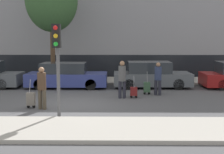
{
  "coord_description": "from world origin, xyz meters",
  "views": [
    {
      "loc": [
        1.92,
        -12.94,
        2.81
      ],
      "look_at": [
        1.73,
        1.8,
        0.95
      ],
      "focal_mm": 50.0,
      "sensor_mm": 36.0,
      "label": 1
    }
  ],
  "objects_px": {
    "trolley_left": "(31,99)",
    "pedestrian_right": "(158,77)",
    "trolley_right": "(147,87)",
    "parked_car_1": "(66,76)",
    "bare_tree_near_crossing": "(52,0)",
    "traffic_light": "(57,52)",
    "parked_bicycle": "(53,73)",
    "pedestrian_left": "(42,85)",
    "parked_car_2": "(151,75)",
    "trolley_center": "(134,91)",
    "pedestrian_center": "(122,77)"
  },
  "relations": [
    {
      "from": "parked_car_1",
      "to": "bare_tree_near_crossing",
      "type": "xyz_separation_m",
      "value": [
        -1.1,
        1.81,
        4.41
      ]
    },
    {
      "from": "pedestrian_left",
      "to": "trolley_left",
      "type": "height_order",
      "value": "pedestrian_left"
    },
    {
      "from": "trolley_left",
      "to": "pedestrian_right",
      "type": "bearing_deg",
      "value": 27.83
    },
    {
      "from": "pedestrian_left",
      "to": "pedestrian_right",
      "type": "bearing_deg",
      "value": 54.35
    },
    {
      "from": "trolley_center",
      "to": "parked_bicycle",
      "type": "relative_size",
      "value": 0.6
    },
    {
      "from": "traffic_light",
      "to": "bare_tree_near_crossing",
      "type": "relative_size",
      "value": 0.47
    },
    {
      "from": "trolley_left",
      "to": "trolley_right",
      "type": "xyz_separation_m",
      "value": [
        4.97,
        3.09,
        -0.0
      ]
    },
    {
      "from": "trolley_center",
      "to": "traffic_light",
      "type": "height_order",
      "value": "traffic_light"
    },
    {
      "from": "bare_tree_near_crossing",
      "to": "trolley_left",
      "type": "bearing_deg",
      "value": -86.0
    },
    {
      "from": "parked_bicycle",
      "to": "pedestrian_right",
      "type": "bearing_deg",
      "value": -39.74
    },
    {
      "from": "parked_car_2",
      "to": "trolley_center",
      "type": "bearing_deg",
      "value": -110.0
    },
    {
      "from": "trolley_left",
      "to": "parked_bicycle",
      "type": "bearing_deg",
      "value": 95.21
    },
    {
      "from": "pedestrian_right",
      "to": "traffic_light",
      "type": "height_order",
      "value": "traffic_light"
    },
    {
      "from": "pedestrian_left",
      "to": "parked_car_1",
      "type": "bearing_deg",
      "value": 111.24
    },
    {
      "from": "pedestrian_center",
      "to": "trolley_center",
      "type": "distance_m",
      "value": 0.88
    },
    {
      "from": "trolley_left",
      "to": "traffic_light",
      "type": "bearing_deg",
      "value": -49.88
    },
    {
      "from": "parked_car_1",
      "to": "pedestrian_center",
      "type": "xyz_separation_m",
      "value": [
        3.09,
        -3.05,
        0.33
      ]
    },
    {
      "from": "pedestrian_right",
      "to": "pedestrian_left",
      "type": "bearing_deg",
      "value": -126.44
    },
    {
      "from": "trolley_right",
      "to": "pedestrian_left",
      "type": "bearing_deg",
      "value": -143.46
    },
    {
      "from": "pedestrian_left",
      "to": "pedestrian_right",
      "type": "distance_m",
      "value": 5.86
    },
    {
      "from": "pedestrian_right",
      "to": "trolley_right",
      "type": "relative_size",
      "value": 1.4
    },
    {
      "from": "trolley_left",
      "to": "pedestrian_right",
      "type": "height_order",
      "value": "pedestrian_right"
    },
    {
      "from": "parked_car_2",
      "to": "trolley_center",
      "type": "xyz_separation_m",
      "value": [
        -1.17,
        -3.22,
        -0.36
      ]
    },
    {
      "from": "trolley_center",
      "to": "traffic_light",
      "type": "distance_m",
      "value": 5.18
    },
    {
      "from": "parked_car_2",
      "to": "bare_tree_near_crossing",
      "type": "bearing_deg",
      "value": 164.92
    },
    {
      "from": "parked_car_1",
      "to": "traffic_light",
      "type": "distance_m",
      "value": 7.08
    },
    {
      "from": "parked_car_1",
      "to": "trolley_center",
      "type": "bearing_deg",
      "value": -39.49
    },
    {
      "from": "trolley_left",
      "to": "trolley_right",
      "type": "distance_m",
      "value": 5.85
    },
    {
      "from": "trolley_left",
      "to": "bare_tree_near_crossing",
      "type": "height_order",
      "value": "bare_tree_near_crossing"
    },
    {
      "from": "trolley_center",
      "to": "pedestrian_right",
      "type": "distance_m",
      "value": 1.55
    },
    {
      "from": "traffic_light",
      "to": "parked_car_1",
      "type": "bearing_deg",
      "value": 96.7
    },
    {
      "from": "trolley_right",
      "to": "traffic_light",
      "type": "distance_m",
      "value": 6.27
    },
    {
      "from": "parked_bicycle",
      "to": "trolley_center",
      "type": "bearing_deg",
      "value": -49.81
    },
    {
      "from": "parked_car_1",
      "to": "pedestrian_center",
      "type": "height_order",
      "value": "pedestrian_center"
    },
    {
      "from": "trolley_center",
      "to": "bare_tree_near_crossing",
      "type": "relative_size",
      "value": 0.15
    },
    {
      "from": "pedestrian_left",
      "to": "trolley_right",
      "type": "bearing_deg",
      "value": 58.92
    },
    {
      "from": "trolley_left",
      "to": "bare_tree_near_crossing",
      "type": "relative_size",
      "value": 0.17
    },
    {
      "from": "parked_car_1",
      "to": "traffic_light",
      "type": "bearing_deg",
      "value": -83.3
    },
    {
      "from": "pedestrian_right",
      "to": "parked_bicycle",
      "type": "xyz_separation_m",
      "value": [
        -6.21,
        5.16,
        -0.42
      ]
    },
    {
      "from": "trolley_center",
      "to": "traffic_light",
      "type": "bearing_deg",
      "value": -126.49
    },
    {
      "from": "pedestrian_left",
      "to": "trolley_left",
      "type": "relative_size",
      "value": 1.44
    },
    {
      "from": "parked_car_1",
      "to": "trolley_left",
      "type": "distance_m",
      "value": 5.19
    },
    {
      "from": "pedestrian_center",
      "to": "parked_bicycle",
      "type": "bearing_deg",
      "value": -58.53
    },
    {
      "from": "pedestrian_left",
      "to": "pedestrian_right",
      "type": "height_order",
      "value": "pedestrian_left"
    },
    {
      "from": "parked_car_2",
      "to": "parked_bicycle",
      "type": "relative_size",
      "value": 2.44
    },
    {
      "from": "trolley_left",
      "to": "pedestrian_center",
      "type": "bearing_deg",
      "value": 29.54
    },
    {
      "from": "trolley_right",
      "to": "pedestrian_right",
      "type": "bearing_deg",
      "value": -21.54
    },
    {
      "from": "pedestrian_left",
      "to": "parked_bicycle",
      "type": "relative_size",
      "value": 0.95
    },
    {
      "from": "trolley_center",
      "to": "pedestrian_right",
      "type": "bearing_deg",
      "value": 31.23
    },
    {
      "from": "trolley_left",
      "to": "bare_tree_near_crossing",
      "type": "distance_m",
      "value": 8.41
    }
  ]
}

